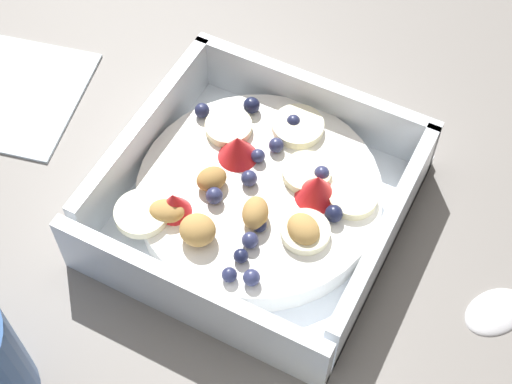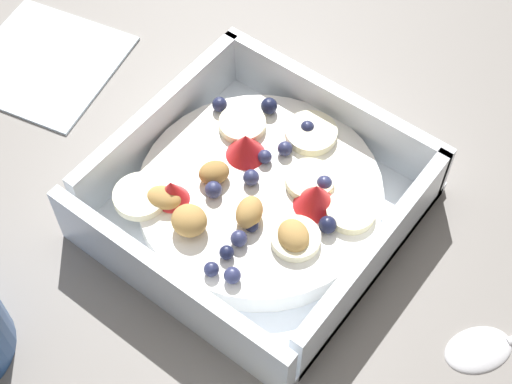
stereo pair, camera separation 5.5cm
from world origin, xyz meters
The scene contains 3 objects.
ground_plane centered at (0.00, 0.00, 0.00)m, with size 2.40×2.40×0.00m, color gray.
fruit_bowl centered at (0.02, 0.00, 0.02)m, with size 0.20×0.20×0.06m.
folded_napkin centered at (0.25, -0.01, 0.00)m, with size 0.12×0.12×0.01m, color silver.
Camera 1 is at (-0.13, 0.28, 0.48)m, focal length 53.73 mm.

